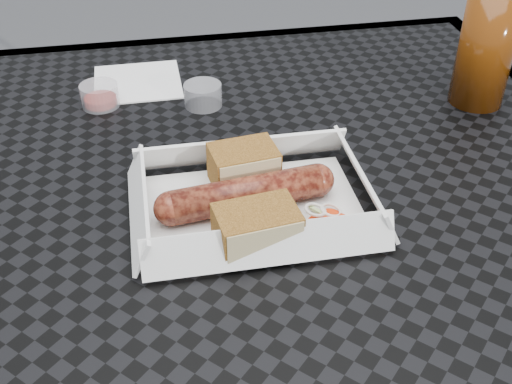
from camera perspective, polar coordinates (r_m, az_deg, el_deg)
patio_table at (r=0.78m, az=2.05°, el=-2.54°), size 0.80×0.80×0.74m
food_tray at (r=0.67m, az=-0.16°, el=-1.42°), size 0.22×0.15×0.00m
bratwurst at (r=0.66m, az=-0.86°, el=-0.17°), size 0.19×0.06×0.04m
bread_near at (r=0.69m, az=-1.10°, el=2.32°), size 0.08×0.06×0.04m
bread_far at (r=0.61m, az=0.09°, el=-3.19°), size 0.08×0.06×0.04m
veg_garnish at (r=0.66m, az=6.16°, el=-2.35°), size 0.03×0.03×0.00m
napkin at (r=0.93m, az=-10.48°, el=9.59°), size 0.12×0.12×0.00m
condiment_cup_sauce at (r=0.88m, az=-13.72°, el=8.35°), size 0.05×0.05×0.03m
condiment_cup_empty at (r=0.86m, az=-4.74°, el=8.58°), size 0.05×0.05×0.03m
drink_glass at (r=0.89m, az=19.81°, el=12.06°), size 0.07×0.07×0.16m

